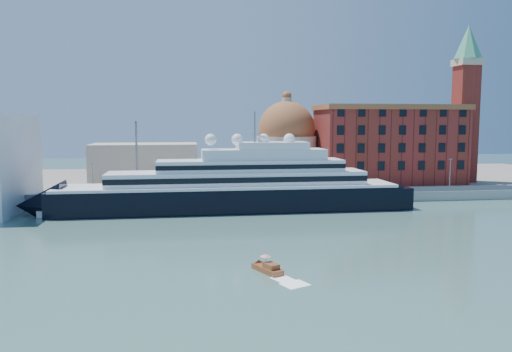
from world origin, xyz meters
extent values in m
plane|color=#365D5B|center=(0.00, 0.00, 0.00)|extent=(400.00, 400.00, 0.00)
cube|color=gray|center=(0.00, 34.00, 1.25)|extent=(180.00, 10.00, 2.50)
cube|color=slate|center=(0.00, 75.00, 1.00)|extent=(260.00, 72.00, 2.00)
cube|color=slate|center=(0.00, 29.50, 3.10)|extent=(180.00, 0.10, 1.20)
cube|color=black|center=(1.31, 23.00, 2.21)|extent=(78.50, 12.08, 6.54)
cone|color=black|center=(-39.95, 23.00, 2.21)|extent=(10.06, 12.08, 12.08)
cube|color=black|center=(40.56, 23.00, 2.01)|extent=(6.04, 11.07, 6.04)
cube|color=white|center=(1.31, 23.00, 5.74)|extent=(76.49, 12.28, 0.60)
cube|color=white|center=(3.32, 23.00, 7.55)|extent=(58.37, 10.06, 3.02)
cube|color=black|center=(3.32, 17.97, 7.55)|extent=(58.37, 0.15, 1.21)
cube|color=white|center=(6.34, 23.00, 10.37)|extent=(42.27, 9.06, 2.62)
cube|color=white|center=(9.36, 23.00, 12.88)|extent=(28.18, 8.05, 2.42)
cube|color=white|center=(11.37, 23.00, 14.89)|extent=(16.10, 7.04, 1.61)
cylinder|color=slate|center=(7.35, 23.00, 19.12)|extent=(0.30, 0.30, 7.04)
sphere|color=white|center=(-2.71, 23.00, 16.30)|extent=(2.62, 2.62, 2.62)
sphere|color=white|center=(3.32, 23.00, 16.30)|extent=(2.62, 2.62, 2.62)
sphere|color=white|center=(9.36, 23.00, 16.30)|extent=(2.62, 2.62, 2.62)
sphere|color=white|center=(15.40, 23.00, 16.30)|extent=(2.62, 2.62, 2.62)
cube|color=white|center=(-33.49, 20.48, 0.61)|extent=(12.87, 6.82, 1.63)
cube|color=white|center=(-31.51, 20.01, 1.94)|extent=(4.57, 3.43, 1.23)
cube|color=maroon|center=(2.31, -24.77, 0.31)|extent=(3.83, 5.59, 0.89)
cube|color=maroon|center=(2.68, -25.58, 1.07)|extent=(2.21, 2.61, 0.71)
cylinder|color=slate|center=(2.13, -24.37, 1.42)|extent=(0.05, 0.05, 1.42)
cone|color=red|center=(2.13, -24.37, 2.22)|extent=(1.60, 1.60, 0.36)
cube|color=maroon|center=(52.00, 52.00, 13.00)|extent=(42.00, 18.00, 22.00)
cube|color=brown|center=(52.00, 52.00, 24.50)|extent=(43.00, 19.00, 1.50)
cube|color=maroon|center=(76.00, 52.00, 19.50)|extent=(6.00, 6.00, 35.00)
cube|color=beige|center=(76.00, 52.00, 38.00)|extent=(7.00, 7.00, 2.00)
cone|color=#449771|center=(76.00, 52.00, 44.00)|extent=(8.40, 8.40, 10.00)
cylinder|color=beige|center=(22.00, 58.00, 9.00)|extent=(18.00, 18.00, 14.00)
sphere|color=brown|center=(22.00, 58.00, 18.00)|extent=(17.00, 17.00, 17.00)
cylinder|color=beige|center=(22.00, 58.00, 26.00)|extent=(3.00, 3.00, 3.00)
cube|color=beige|center=(8.00, 56.00, 7.00)|extent=(18.00, 14.00, 10.00)
cube|color=beige|center=(-20.00, 58.00, 8.00)|extent=(30.00, 16.00, 12.00)
cylinder|color=slate|center=(-30.00, 31.00, 6.50)|extent=(0.24, 0.24, 8.00)
cube|color=slate|center=(-30.00, 31.00, 10.60)|extent=(0.80, 0.30, 0.25)
cylinder|color=slate|center=(0.00, 31.00, 6.50)|extent=(0.24, 0.24, 8.00)
cube|color=slate|center=(0.00, 31.00, 10.60)|extent=(0.80, 0.30, 0.25)
cylinder|color=slate|center=(30.00, 31.00, 6.50)|extent=(0.24, 0.24, 8.00)
cube|color=slate|center=(30.00, 31.00, 10.60)|extent=(0.80, 0.30, 0.25)
cylinder|color=slate|center=(60.00, 31.00, 6.50)|extent=(0.24, 0.24, 8.00)
cube|color=slate|center=(60.00, 31.00, 10.60)|extent=(0.80, 0.30, 0.25)
cylinder|color=slate|center=(-20.00, 33.00, 11.50)|extent=(0.50, 0.50, 18.00)
camera|label=1|loc=(-8.61, -89.77, 20.33)|focal=35.00mm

